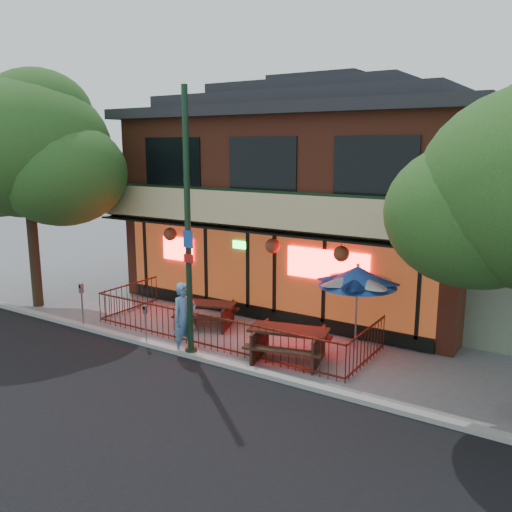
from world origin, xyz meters
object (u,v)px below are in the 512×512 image
(parking_meter_far, at_px, (82,298))
(picnic_table_right, at_px, (289,340))
(street_tree_left, at_px, (28,141))
(pedestrian, at_px, (185,318))
(parking_meter_near, at_px, (145,318))
(street_light, at_px, (188,240))
(patio_umbrella, at_px, (358,276))
(picnic_table_left, at_px, (206,311))

(parking_meter_far, bearing_deg, picnic_table_right, 10.17)
(street_tree_left, xyz_separation_m, pedestrian, (7.22, -0.74, -4.69))
(street_tree_left, height_order, parking_meter_near, street_tree_left)
(parking_meter_near, bearing_deg, street_light, 2.84)
(picnic_table_right, bearing_deg, parking_meter_far, -169.83)
(street_tree_left, relative_size, parking_meter_near, 6.96)
(street_light, bearing_deg, parking_meter_near, -177.16)
(parking_meter_near, bearing_deg, patio_umbrella, 29.47)
(street_light, xyz_separation_m, pedestrian, (-0.24, 0.05, -2.17))
(picnic_table_right, xyz_separation_m, patio_umbrella, (1.15, 1.70, 1.50))
(pedestrian, bearing_deg, parking_meter_far, 108.28)
(street_tree_left, distance_m, patio_umbrella, 11.74)
(street_tree_left, xyz_separation_m, picnic_table_right, (9.84, 0.31, -5.10))
(street_tree_left, distance_m, parking_meter_far, 5.79)
(picnic_table_left, bearing_deg, street_light, -62.19)
(street_tree_left, xyz_separation_m, patio_umbrella, (10.99, 2.01, -3.60))
(parking_meter_near, xyz_separation_m, parking_meter_far, (-2.64, -0.00, 0.18))
(pedestrian, bearing_deg, picnic_table_left, 39.43)
(street_light, height_order, street_tree_left, street_tree_left)
(street_tree_left, height_order, picnic_table_right, street_tree_left)
(parking_meter_near, bearing_deg, picnic_table_right, 16.67)
(street_tree_left, distance_m, parking_meter_near, 7.71)
(street_tree_left, height_order, patio_umbrella, street_tree_left)
(parking_meter_far, bearing_deg, pedestrian, 1.88)
(street_tree_left, height_order, picnic_table_left, street_tree_left)
(pedestrian, height_order, parking_meter_near, pedestrian)
(street_light, xyz_separation_m, picnic_table_right, (2.38, 1.10, -2.58))
(street_tree_left, height_order, parking_meter_far, street_tree_left)
(pedestrian, bearing_deg, street_tree_left, 100.58)
(parking_meter_near, bearing_deg, street_tree_left, 171.65)
(picnic_table_right, xyz_separation_m, parking_meter_far, (-6.58, -1.18, 0.39))
(street_light, height_order, picnic_table_left, street_light)
(street_light, distance_m, pedestrian, 2.18)
(street_light, relative_size, pedestrian, 3.57)
(picnic_table_right, height_order, parking_meter_far, parking_meter_far)
(picnic_table_right, bearing_deg, street_light, -155.14)
(street_light, xyz_separation_m, picnic_table_left, (-1.12, 2.12, -2.65))
(picnic_table_left, xyz_separation_m, pedestrian, (0.88, -2.07, 0.48))
(picnic_table_left, xyz_separation_m, parking_meter_far, (-3.08, -2.20, 0.46))
(picnic_table_right, bearing_deg, street_tree_left, -178.17)
(picnic_table_left, relative_size, parking_meter_near, 1.84)
(picnic_table_left, distance_m, parking_meter_near, 2.26)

